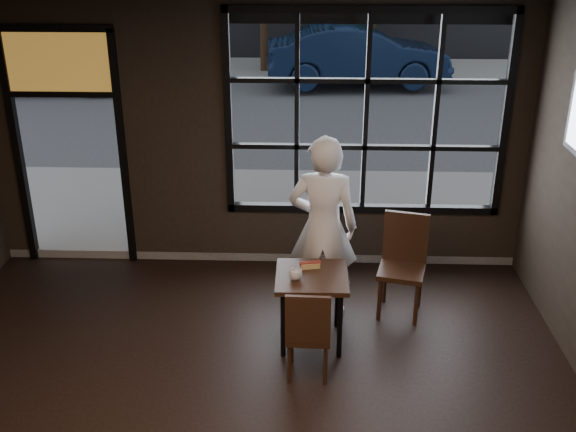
{
  "coord_description": "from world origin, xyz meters",
  "views": [
    {
      "loc": [
        0.61,
        -3.65,
        3.67
      ],
      "look_at": [
        0.4,
        2.2,
        1.15
      ],
      "focal_mm": 42.0,
      "sensor_mm": 36.0,
      "label": 1
    }
  ],
  "objects_px": {
    "cafe_table": "(311,308)",
    "chair_near": "(308,330)",
    "man": "(323,228)",
    "navy_car": "(357,55)"
  },
  "relations": [
    {
      "from": "cafe_table",
      "to": "chair_near",
      "type": "bearing_deg",
      "value": -93.33
    },
    {
      "from": "navy_car",
      "to": "man",
      "type": "bearing_deg",
      "value": 169.71
    },
    {
      "from": "cafe_table",
      "to": "chair_near",
      "type": "xyz_separation_m",
      "value": [
        -0.02,
        -0.51,
        0.08
      ]
    },
    {
      "from": "man",
      "to": "navy_car",
      "type": "height_order",
      "value": "man"
    },
    {
      "from": "cafe_table",
      "to": "navy_car",
      "type": "xyz_separation_m",
      "value": [
        1.07,
        11.02,
        0.46
      ]
    },
    {
      "from": "cafe_table",
      "to": "man",
      "type": "height_order",
      "value": "man"
    },
    {
      "from": "chair_near",
      "to": "man",
      "type": "xyz_separation_m",
      "value": [
        0.13,
        1.07,
        0.5
      ]
    },
    {
      "from": "chair_near",
      "to": "cafe_table",
      "type": "bearing_deg",
      "value": -91.02
    },
    {
      "from": "cafe_table",
      "to": "man",
      "type": "distance_m",
      "value": 0.81
    },
    {
      "from": "cafe_table",
      "to": "man",
      "type": "xyz_separation_m",
      "value": [
        0.11,
        0.56,
        0.58
      ]
    }
  ]
}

